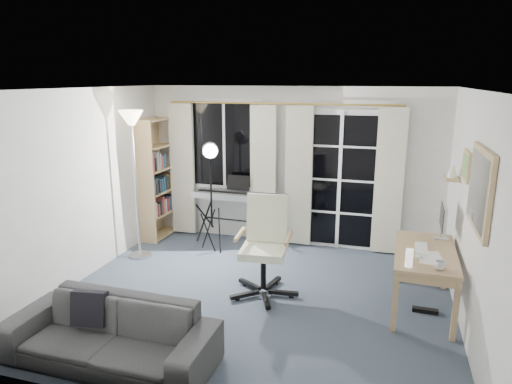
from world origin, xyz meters
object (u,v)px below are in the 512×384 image
(office_chair, at_px, (266,236))
(sofa, at_px, (109,324))
(bookshelf, at_px, (157,181))
(mug, at_px, (440,264))
(keyboard_piano, at_px, (236,197))
(studio_light, at_px, (210,163))
(desk, at_px, (425,258))
(monitor, at_px, (443,218))
(torchiere_lamp, at_px, (133,141))

(office_chair, relative_size, sofa, 0.61)
(bookshelf, distance_m, office_chair, 2.66)
(office_chair, distance_m, mug, 1.95)
(keyboard_piano, bearing_deg, sofa, -89.16)
(studio_light, bearing_deg, desk, -41.59)
(keyboard_piano, xyz_separation_m, mug, (2.76, -1.89, -0.01))
(bookshelf, relative_size, keyboard_piano, 1.39)
(sofa, bearing_deg, office_chair, 62.76)
(office_chair, xyz_separation_m, mug, (1.90, -0.44, 0.05))
(desk, bearing_deg, bookshelf, 162.23)
(office_chair, height_order, monitor, office_chair)
(office_chair, distance_m, sofa, 2.06)
(torchiere_lamp, height_order, keyboard_piano, torchiere_lamp)
(keyboard_piano, xyz_separation_m, desk, (2.66, -1.39, -0.15))
(mug, bearing_deg, torchiere_lamp, 166.23)
(office_chair, xyz_separation_m, sofa, (-0.96, -1.79, -0.32))
(office_chair, relative_size, mug, 10.52)
(keyboard_piano, height_order, desk, keyboard_piano)
(office_chair, distance_m, desk, 1.80)
(keyboard_piano, bearing_deg, bookshelf, -177.96)
(office_chair, bearing_deg, desk, -2.83)
(monitor, distance_m, sofa, 3.79)
(mug, bearing_deg, studio_light, 154.51)
(keyboard_piano, distance_m, sofa, 3.27)
(studio_light, height_order, mug, studio_light)
(bookshelf, bearing_deg, sofa, -67.74)
(torchiere_lamp, xyz_separation_m, desk, (3.82, -0.46, -1.09))
(bookshelf, relative_size, office_chair, 1.62)
(studio_light, distance_m, office_chair, 1.60)
(bookshelf, relative_size, torchiere_lamp, 0.91)
(torchiere_lamp, bearing_deg, office_chair, -14.53)
(torchiere_lamp, bearing_deg, mug, -13.77)
(torchiere_lamp, xyz_separation_m, studio_light, (0.94, 0.46, -0.35))
(office_chair, bearing_deg, studio_light, 132.84)
(studio_light, bearing_deg, mug, -49.36)
(torchiere_lamp, height_order, office_chair, torchiere_lamp)
(monitor, bearing_deg, studio_light, 172.83)
(studio_light, distance_m, sofa, 2.94)
(bookshelf, relative_size, studio_light, 1.15)
(studio_light, height_order, monitor, studio_light)
(torchiere_lamp, distance_m, mug, 4.15)
(keyboard_piano, xyz_separation_m, sofa, (-0.10, -3.25, -0.37))
(torchiere_lamp, bearing_deg, sofa, -65.32)
(desk, bearing_deg, keyboard_piano, 153.94)
(torchiere_lamp, bearing_deg, keyboard_piano, 38.69)
(keyboard_piano, xyz_separation_m, studio_light, (-0.22, -0.47, 0.59))
(monitor, bearing_deg, desk, -112.11)
(bookshelf, xyz_separation_m, torchiere_lamp, (0.18, -0.94, 0.78))
(desk, relative_size, mug, 11.53)
(studio_light, distance_m, monitor, 3.13)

